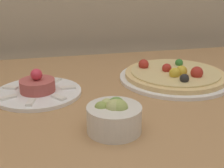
{
  "coord_description": "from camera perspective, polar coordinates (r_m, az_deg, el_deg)",
  "views": [
    {
      "loc": [
        -0.13,
        -0.38,
        1.06
      ],
      "look_at": [
        0.03,
        0.36,
        0.78
      ],
      "focal_mm": 50.0,
      "sensor_mm": 36.0,
      "label": 1
    }
  ],
  "objects": [
    {
      "name": "small_bowl",
      "position": [
        0.65,
        0.63,
        -5.83
      ],
      "size": [
        0.11,
        0.11,
        0.07
      ],
      "color": "silver",
      "rests_on": "dining_table"
    },
    {
      "name": "tartare_plate",
      "position": [
        0.86,
        -13.41,
        -1.03
      ],
      "size": [
        0.23,
        0.23,
        0.07
      ],
      "color": "white",
      "rests_on": "dining_table"
    },
    {
      "name": "pizza_plate",
      "position": [
        0.97,
        11.43,
        1.56
      ],
      "size": [
        0.34,
        0.34,
        0.06
      ],
      "color": "white",
      "rests_on": "dining_table"
    },
    {
      "name": "dining_table",
      "position": [
        0.89,
        -2.87,
        -7.06
      ],
      "size": [
        1.47,
        0.8,
        0.74
      ],
      "color": "#AD7F51",
      "rests_on": "ground_plane"
    }
  ]
}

